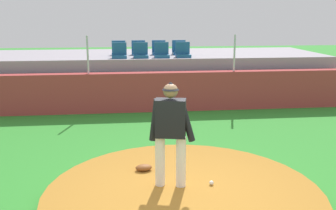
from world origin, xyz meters
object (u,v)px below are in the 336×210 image
object	(u,v)px
stadium_chair_2	(162,53)
stadium_chair_3	(183,52)
stadium_chair_1	(141,53)
baseball	(211,183)
stadium_chair_5	(139,50)
pitcher	(171,127)
stadium_chair_0	(119,53)
stadium_chair_4	(119,51)
stadium_chair_7	(179,50)
stadium_chair_6	(159,50)
fielding_glove	(144,168)

from	to	relation	value
stadium_chair_2	stadium_chair_3	world-z (taller)	same
stadium_chair_1	stadium_chair_3	size ratio (longest dim) A/B	1.00
baseball	stadium_chair_1	size ratio (longest dim) A/B	0.15
baseball	stadium_chair_5	bearing A→B (deg)	96.29
stadium_chair_2	stadium_chair_3	distance (m)	0.72
pitcher	stadium_chair_2	xyz separation A→B (m)	(0.53, 6.97, 0.48)
stadium_chair_0	stadium_chair_4	xyz separation A→B (m)	(-0.03, 0.93, 0.00)
stadium_chair_2	stadium_chair_7	world-z (taller)	same
baseball	stadium_chair_5	xyz separation A→B (m)	(-0.88, 7.96, 1.45)
baseball	stadium_chair_6	xyz separation A→B (m)	(-0.15, 7.94, 1.45)
stadium_chair_2	stadium_chair_0	bearing A→B (deg)	0.38
baseball	stadium_chair_7	world-z (taller)	stadium_chair_7
fielding_glove	stadium_chair_4	distance (m)	7.38
stadium_chair_7	stadium_chair_0	bearing A→B (deg)	23.41
stadium_chair_0	stadium_chair_7	world-z (taller)	same
stadium_chair_0	stadium_chair_6	size ratio (longest dim) A/B	1.00
stadium_chair_5	stadium_chair_4	bearing A→B (deg)	1.40
stadium_chair_3	stadium_chair_4	bearing A→B (deg)	-23.09
baseball	stadium_chair_6	bearing A→B (deg)	91.10
stadium_chair_5	baseball	bearing A→B (deg)	96.29
baseball	stadium_chair_5	distance (m)	8.14
stadium_chair_1	stadium_chair_4	xyz separation A→B (m)	(-0.73, 0.92, 0.00)
stadium_chair_2	stadium_chair_5	bearing A→B (deg)	-51.87
stadium_chair_6	stadium_chair_7	world-z (taller)	same
stadium_chair_4	stadium_chair_3	bearing A→B (deg)	156.91
stadium_chair_0	stadium_chair_6	bearing A→B (deg)	-146.41
stadium_chair_0	stadium_chair_5	size ratio (longest dim) A/B	1.00
baseball	stadium_chair_1	bearing A→B (deg)	96.82
stadium_chair_3	stadium_chair_4	xyz separation A→B (m)	(-2.15, 0.92, 0.00)
baseball	stadium_chair_6	world-z (taller)	stadium_chair_6
fielding_glove	stadium_chair_1	size ratio (longest dim) A/B	0.60
stadium_chair_1	stadium_chair_6	bearing A→B (deg)	-126.91
stadium_chair_1	stadium_chair_5	world-z (taller)	same
stadium_chair_7	baseball	bearing A→B (deg)	85.87
stadium_chair_1	stadium_chair_4	bearing A→B (deg)	-51.43
stadium_chair_7	pitcher	bearing A→B (deg)	80.98
fielding_glove	stadium_chair_3	size ratio (longest dim) A/B	0.60
fielding_glove	stadium_chair_7	world-z (taller)	stadium_chair_7
stadium_chair_0	fielding_glove	bearing A→B (deg)	94.17
fielding_glove	stadium_chair_3	xyz separation A→B (m)	(1.66, 6.30, 1.43)
stadium_chair_0	stadium_chair_4	bearing A→B (deg)	-88.07
stadium_chair_6	stadium_chair_7	xyz separation A→B (m)	(0.73, -0.01, 0.00)
stadium_chair_0	stadium_chair_7	bearing A→B (deg)	-156.59
pitcher	stadium_chair_7	xyz separation A→B (m)	(1.25, 7.87, 0.48)
fielding_glove	pitcher	bearing A→B (deg)	116.20
stadium_chair_6	stadium_chair_7	bearing A→B (deg)	179.40
baseball	stadium_chair_3	distance (m)	7.20
stadium_chair_0	stadium_chair_3	bearing A→B (deg)	-179.67
stadium_chair_0	stadium_chair_5	world-z (taller)	same
baseball	stadium_chair_1	world-z (taller)	stadium_chair_1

